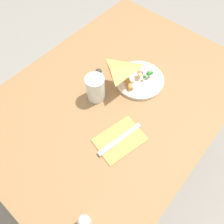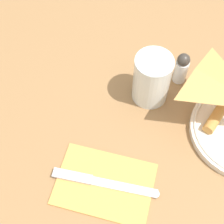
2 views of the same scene
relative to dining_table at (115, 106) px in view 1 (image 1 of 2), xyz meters
The scene contains 8 objects.
ground_plane 0.68m from the dining_table, ahead, with size 6.00×6.00×0.00m, color gray.
dining_table is the anchor object (origin of this frame).
plate_pizza 0.18m from the dining_table, 14.33° to the right, with size 0.23×0.23×0.05m.
milk_glass 0.18m from the dining_table, 137.54° to the left, with size 0.08×0.08×0.12m.
napkin_folded 0.25m from the dining_table, 135.62° to the right, with size 0.22×0.17×0.00m.
butter_knife 0.26m from the dining_table, 137.94° to the right, with size 0.21×0.06×0.01m.
salt_shaker 0.55m from the dining_table, 150.29° to the right, with size 0.04×0.04×0.10m.
pepper_shaker 0.18m from the dining_table, 87.08° to the left, with size 0.03×0.03×0.09m.
Camera 1 is at (-0.45, -0.37, 1.59)m, focal length 35.00 mm.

